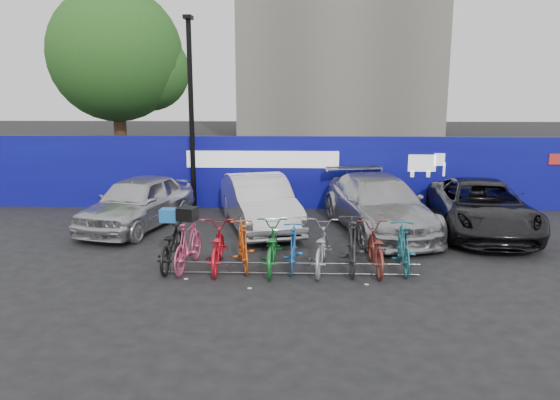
{
  "coord_description": "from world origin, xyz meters",
  "views": [
    {
      "loc": [
        0.16,
        -11.82,
        4.05
      ],
      "look_at": [
        -0.3,
        2.0,
        1.12
      ],
      "focal_mm": 35.0,
      "sensor_mm": 36.0,
      "label": 1
    }
  ],
  "objects_px": {
    "bike_rack": "(290,268)",
    "car_2": "(379,204)",
    "tree": "(122,58)",
    "car_0": "(138,202)",
    "bike_6": "(321,247)",
    "bike_3": "(243,245)",
    "bike_1": "(188,244)",
    "bike_2": "(217,246)",
    "bike_0": "(171,244)",
    "bike_5": "(293,247)",
    "lamppost": "(191,110)",
    "bike_4": "(271,247)",
    "bike_9": "(403,247)",
    "bike_7": "(352,244)",
    "car_3": "(481,207)",
    "bike_8": "(375,248)",
    "car_1": "(259,203)"
  },
  "relations": [
    {
      "from": "bike_rack",
      "to": "bike_4",
      "type": "xyz_separation_m",
      "value": [
        -0.42,
        0.4,
        0.36
      ]
    },
    {
      "from": "lamppost",
      "to": "bike_9",
      "type": "relative_size",
      "value": 3.43
    },
    {
      "from": "car_1",
      "to": "bike_8",
      "type": "distance_m",
      "value": 4.53
    },
    {
      "from": "car_2",
      "to": "bike_7",
      "type": "relative_size",
      "value": 2.67
    },
    {
      "from": "bike_3",
      "to": "bike_rack",
      "type": "bearing_deg",
      "value": 142.7
    },
    {
      "from": "bike_1",
      "to": "car_2",
      "type": "bearing_deg",
      "value": -137.04
    },
    {
      "from": "bike_1",
      "to": "bike_6",
      "type": "height_order",
      "value": "bike_1"
    },
    {
      "from": "bike_1",
      "to": "bike_3",
      "type": "height_order",
      "value": "bike_1"
    },
    {
      "from": "car_3",
      "to": "bike_8",
      "type": "xyz_separation_m",
      "value": [
        -3.37,
        -3.29,
        -0.21
      ]
    },
    {
      "from": "car_3",
      "to": "bike_4",
      "type": "xyz_separation_m",
      "value": [
        -5.68,
        -3.31,
        -0.2
      ]
    },
    {
      "from": "lamppost",
      "to": "bike_5",
      "type": "height_order",
      "value": "lamppost"
    },
    {
      "from": "car_0",
      "to": "bike_6",
      "type": "bearing_deg",
      "value": -19.38
    },
    {
      "from": "lamppost",
      "to": "bike_4",
      "type": "xyz_separation_m",
      "value": [
        2.78,
        -5.6,
        -2.75
      ]
    },
    {
      "from": "tree",
      "to": "bike_7",
      "type": "distance_m",
      "value": 13.81
    },
    {
      "from": "bike_0",
      "to": "bike_7",
      "type": "bearing_deg",
      "value": 178.88
    },
    {
      "from": "car_2",
      "to": "bike_9",
      "type": "height_order",
      "value": "car_2"
    },
    {
      "from": "lamppost",
      "to": "bike_0",
      "type": "relative_size",
      "value": 3.06
    },
    {
      "from": "car_3",
      "to": "bike_3",
      "type": "distance_m",
      "value": 7.09
    },
    {
      "from": "car_0",
      "to": "bike_3",
      "type": "bearing_deg",
      "value": -30.29
    },
    {
      "from": "tree",
      "to": "bike_1",
      "type": "distance_m",
      "value": 12.08
    },
    {
      "from": "tree",
      "to": "car_3",
      "type": "xyz_separation_m",
      "value": [
        12.03,
        -6.95,
        -4.35
      ]
    },
    {
      "from": "bike_rack",
      "to": "car_2",
      "type": "relative_size",
      "value": 1.06
    },
    {
      "from": "car_2",
      "to": "bike_2",
      "type": "relative_size",
      "value": 2.7
    },
    {
      "from": "bike_rack",
      "to": "bike_9",
      "type": "bearing_deg",
      "value": 10.03
    },
    {
      "from": "tree",
      "to": "bike_8",
      "type": "xyz_separation_m",
      "value": [
        8.66,
        -10.23,
        -4.56
      ]
    },
    {
      "from": "bike_4",
      "to": "bike_8",
      "type": "bearing_deg",
      "value": -179.12
    },
    {
      "from": "lamppost",
      "to": "car_0",
      "type": "relative_size",
      "value": 1.38
    },
    {
      "from": "bike_1",
      "to": "bike_5",
      "type": "distance_m",
      "value": 2.34
    },
    {
      "from": "bike_1",
      "to": "car_3",
      "type": "bearing_deg",
      "value": -148.87
    },
    {
      "from": "lamppost",
      "to": "bike_3",
      "type": "distance_m",
      "value": 6.5
    },
    {
      "from": "bike_3",
      "to": "bike_5",
      "type": "xyz_separation_m",
      "value": [
        1.13,
        -0.03,
        -0.03
      ]
    },
    {
      "from": "car_2",
      "to": "bike_9",
      "type": "bearing_deg",
      "value": -100.09
    },
    {
      "from": "bike_5",
      "to": "bike_7",
      "type": "distance_m",
      "value": 1.31
    },
    {
      "from": "bike_0",
      "to": "bike_6",
      "type": "distance_m",
      "value": 3.38
    },
    {
      "from": "tree",
      "to": "bike_rack",
      "type": "height_order",
      "value": "tree"
    },
    {
      "from": "car_1",
      "to": "bike_3",
      "type": "height_order",
      "value": "car_1"
    },
    {
      "from": "lamppost",
      "to": "bike_3",
      "type": "xyz_separation_m",
      "value": [
        2.14,
        -5.49,
        -2.74
      ]
    },
    {
      "from": "bike_7",
      "to": "bike_9",
      "type": "distance_m",
      "value": 1.13
    },
    {
      "from": "lamppost",
      "to": "car_3",
      "type": "bearing_deg",
      "value": -15.16
    },
    {
      "from": "bike_5",
      "to": "lamppost",
      "type": "bearing_deg",
      "value": -57.58
    },
    {
      "from": "tree",
      "to": "bike_2",
      "type": "distance_m",
      "value": 12.33
    },
    {
      "from": "lamppost",
      "to": "bike_1",
      "type": "height_order",
      "value": "lamppost"
    },
    {
      "from": "bike_0",
      "to": "bike_5",
      "type": "bearing_deg",
      "value": 178.96
    },
    {
      "from": "bike_0",
      "to": "bike_1",
      "type": "distance_m",
      "value": 0.45
    },
    {
      "from": "car_2",
      "to": "bike_3",
      "type": "bearing_deg",
      "value": -148.41
    },
    {
      "from": "tree",
      "to": "bike_7",
      "type": "height_order",
      "value": "tree"
    },
    {
      "from": "bike_8",
      "to": "bike_2",
      "type": "bearing_deg",
      "value": -0.8
    },
    {
      "from": "car_0",
      "to": "bike_5",
      "type": "height_order",
      "value": "car_0"
    },
    {
      "from": "lamppost",
      "to": "bike_0",
      "type": "height_order",
      "value": "lamppost"
    },
    {
      "from": "bike_1",
      "to": "bike_2",
      "type": "height_order",
      "value": "bike_1"
    }
  ]
}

